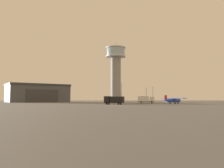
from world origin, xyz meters
TOP-DOWN VIEW (x-y plane):
  - ground_plane at (0.00, 0.00)m, footprint 400.00×400.00m
  - control_tower at (3.59, 75.22)m, footprint 12.26×12.26m
  - hangar at (-41.08, 65.62)m, footprint 37.79×33.83m
  - airplane_blue at (21.11, 16.58)m, footprint 7.90×9.82m
  - truck_box_black at (0.19, 10.03)m, footprint 6.64×4.53m
  - truck_box_white at (14.24, 31.71)m, footprint 7.15×4.15m
  - light_post_west at (17.38, 48.13)m, footprint 0.44×0.44m
  - light_post_east at (5.39, 51.51)m, footprint 0.44×0.44m
  - light_post_north at (20.73, 48.47)m, footprint 0.44×0.44m

SIDE VIEW (x-z plane):
  - ground_plane at x=0.00m, z-range 0.00..0.00m
  - airplane_blue at x=21.11m, z-range -0.10..3.01m
  - truck_box_black at x=0.19m, z-range 0.20..2.90m
  - truck_box_white at x=14.24m, z-range 0.20..3.20m
  - light_post_west at x=17.38m, z-range 0.81..8.70m
  - light_post_north at x=20.73m, z-range 0.82..9.10m
  - hangar at x=-41.08m, z-range 0.02..10.06m
  - light_post_east at x=5.39m, z-range 0.86..11.09m
  - control_tower at x=3.59m, z-range 2.17..39.87m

